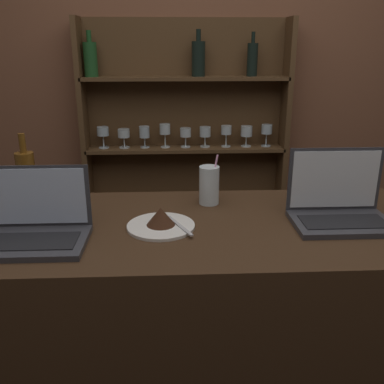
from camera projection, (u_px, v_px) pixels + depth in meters
bar_counter at (230, 343)px, 1.58m from camera, size 1.82×0.67×0.97m
back_wall at (204, 76)px, 2.61m from camera, size 7.00×0.06×2.70m
back_shelf at (185, 152)px, 2.68m from camera, size 1.24×0.18×1.68m
laptop_near at (31, 226)px, 1.28m from camera, size 0.34×0.22×0.22m
laptop_far at (339, 206)px, 1.42m from camera, size 0.32×0.21×0.24m
cake_plate at (161, 221)px, 1.38m from camera, size 0.22×0.22×0.07m
water_glass at (209, 185)px, 1.58m from camera, size 0.07×0.07×0.19m
wine_bottle_amber at (27, 175)px, 1.61m from camera, size 0.07×0.07×0.26m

